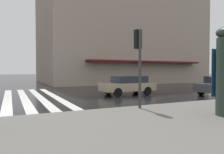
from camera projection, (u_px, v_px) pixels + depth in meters
ground_plane at (1, 108)px, 10.48m from camera, size 220.00×220.00×0.00m
zebra_crossing at (16, 98)px, 14.41m from camera, size 13.00×5.50×0.01m
haussmann_block_corner at (116, 26)px, 36.73m from camera, size 18.91×24.29×19.46m
traffic_signal_post at (138, 52)px, 9.65m from camera, size 0.44×0.30×3.51m
car_champagne at (128, 85)px, 16.37m from camera, size 1.85×4.10×1.41m
car_dark_grey at (223, 85)px, 15.79m from camera, size 1.85×4.10×1.41m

